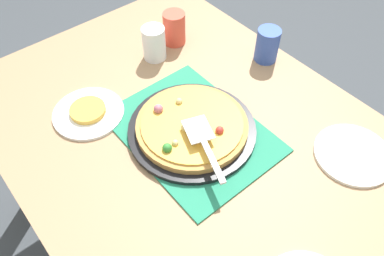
# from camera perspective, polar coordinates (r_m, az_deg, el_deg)

# --- Properties ---
(ground_plane) EXTENTS (8.00, 8.00, 0.00)m
(ground_plane) POSITION_cam_1_polar(r_m,az_deg,el_deg) (1.80, 0.00, -16.07)
(ground_plane) COLOR #3D4247
(dining_table) EXTENTS (1.40, 1.00, 0.75)m
(dining_table) POSITION_cam_1_polar(r_m,az_deg,el_deg) (1.24, 0.00, -3.86)
(dining_table) COLOR #9E7A56
(dining_table) RESTS_ON ground_plane
(placemat) EXTENTS (0.48, 0.36, 0.01)m
(placemat) POSITION_cam_1_polar(r_m,az_deg,el_deg) (1.15, 0.00, -0.55)
(placemat) COLOR #237F5B
(placemat) RESTS_ON dining_table
(pizza_pan) EXTENTS (0.38, 0.38, 0.01)m
(pizza_pan) POSITION_cam_1_polar(r_m,az_deg,el_deg) (1.14, 0.00, -0.23)
(pizza_pan) COLOR black
(pizza_pan) RESTS_ON placemat
(pizza) EXTENTS (0.33, 0.33, 0.05)m
(pizza) POSITION_cam_1_polar(r_m,az_deg,el_deg) (1.13, -0.06, 0.41)
(pizza) COLOR #B78442
(pizza) RESTS_ON pizza_pan
(plate_far_right) EXTENTS (0.22, 0.22, 0.01)m
(plate_far_right) POSITION_cam_1_polar(r_m,az_deg,el_deg) (1.24, -15.01, 2.16)
(plate_far_right) COLOR white
(plate_far_right) RESTS_ON dining_table
(plate_side) EXTENTS (0.22, 0.22, 0.01)m
(plate_side) POSITION_cam_1_polar(r_m,az_deg,el_deg) (1.19, 22.67, -3.61)
(plate_side) COLOR white
(plate_side) RESTS_ON dining_table
(served_slice_right) EXTENTS (0.11, 0.11, 0.02)m
(served_slice_right) POSITION_cam_1_polar(r_m,az_deg,el_deg) (1.23, -15.13, 2.56)
(served_slice_right) COLOR gold
(served_slice_right) RESTS_ON plate_far_right
(cup_near) EXTENTS (0.08, 0.08, 0.12)m
(cup_near) POSITION_cam_1_polar(r_m,az_deg,el_deg) (1.44, -2.63, 14.50)
(cup_near) COLOR #E04C38
(cup_near) RESTS_ON dining_table
(cup_far) EXTENTS (0.08, 0.08, 0.12)m
(cup_far) POSITION_cam_1_polar(r_m,az_deg,el_deg) (1.37, -5.62, 12.34)
(cup_far) COLOR white
(cup_far) RESTS_ON dining_table
(cup_corner) EXTENTS (0.08, 0.08, 0.12)m
(cup_corner) POSITION_cam_1_polar(r_m,az_deg,el_deg) (1.38, 11.04, 11.94)
(cup_corner) COLOR #3351AD
(cup_corner) RESTS_ON dining_table
(pizza_server) EXTENTS (0.23, 0.12, 0.01)m
(pizza_server) POSITION_cam_1_polar(r_m,az_deg,el_deg) (1.04, 1.78, -2.12)
(pizza_server) COLOR silver
(pizza_server) RESTS_ON pizza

